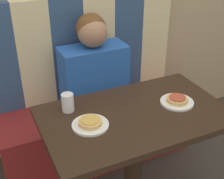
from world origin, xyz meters
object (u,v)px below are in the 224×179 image
Objects in this scene: plate_left at (90,125)px; pizza_right at (177,99)px; person at (93,65)px; drinking_cup at (68,103)px; plate_right at (177,102)px; pizza_left at (90,122)px.

plate_left is 1.59× the size of pizza_right.
person is 3.53× the size of plate_left.
pizza_right is (0.25, -0.59, -0.01)m from person.
plate_right is at bearing -17.59° from drinking_cup.
plate_left is 1.00× the size of plate_right.
plate_right is 0.59m from drinking_cup.
pizza_right is 1.17× the size of drinking_cup.
pizza_left is (-0.00, 0.00, 0.02)m from plate_left.
pizza_right is at bearing 0.00° from pizza_left.
pizza_right is (0.00, 0.00, 0.02)m from plate_right.
pizza_right is at bearing 0.00° from plate_right.
pizza_left and pizza_right have the same top height.
pizza_left is at bearing 180.00° from pizza_right.
person is 3.53× the size of plate_right.
plate_right is 0.02m from pizza_right.
drinking_cup is (-0.56, 0.18, 0.02)m from pizza_right.
person reaches higher than drinking_cup.
pizza_left is at bearing -113.21° from person.
person is 0.64m from plate_left.
plate_right is (0.50, 0.00, 0.00)m from plate_left.
person is 5.61× the size of pizza_left.
drinking_cup reaches higher than pizza_right.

